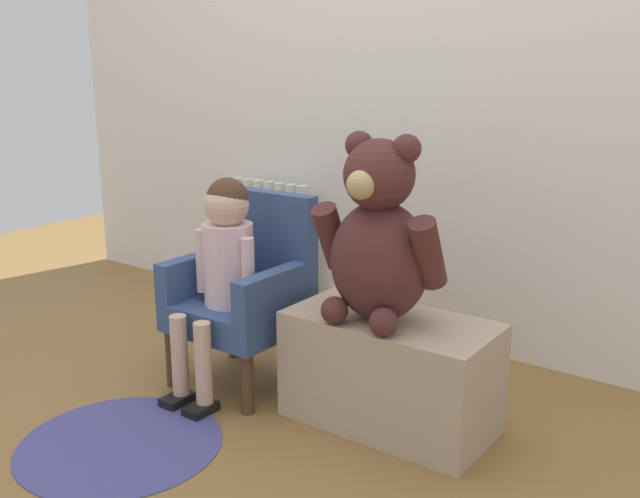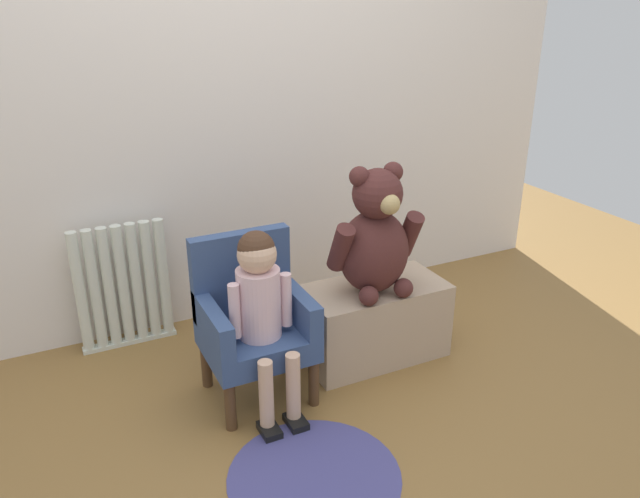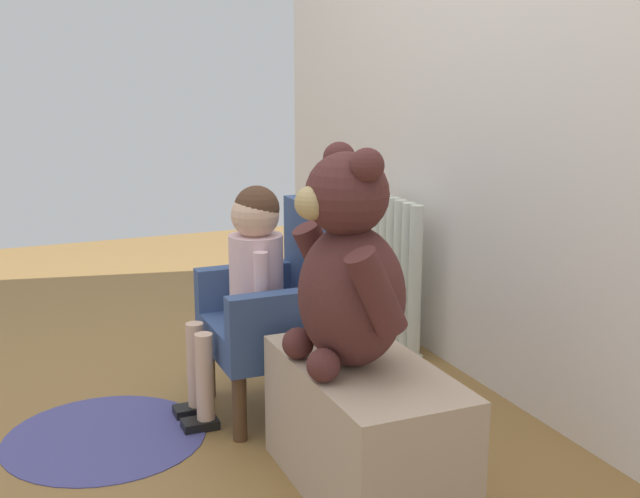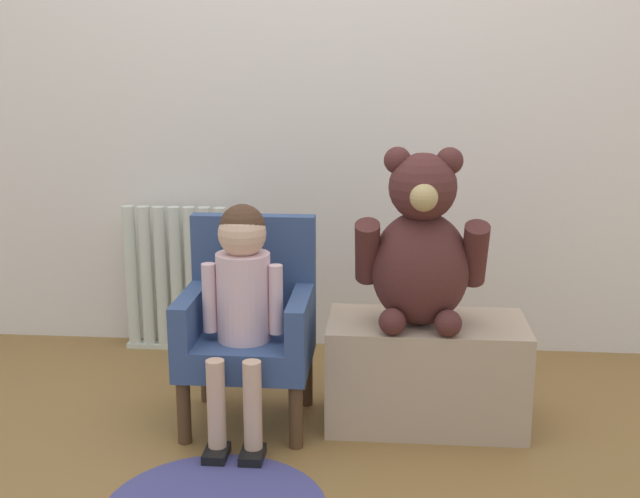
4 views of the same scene
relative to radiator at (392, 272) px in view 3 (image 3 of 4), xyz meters
The scene contains 8 objects.
ground_plane 1.22m from the radiator, 60.44° to the right, with size 6.00×6.00×0.00m, color olive.
back_wall 1.08m from the radiator, 12.13° to the left, with size 3.80×0.05×2.40m, color silver.
radiator is the anchor object (origin of this frame).
child_armchair 0.74m from the radiator, 56.50° to the right, with size 0.41×0.38×0.67m.
child_figure 0.85m from the radiator, 60.64° to the right, with size 0.25×0.35×0.74m.
low_bench 1.16m from the radiator, 31.34° to the right, with size 0.64×0.33×0.35m, color tan.
large_teddy_bear 1.19m from the radiator, 33.59° to the right, with size 0.41×0.29×0.56m.
floor_rug 1.29m from the radiator, 71.16° to the right, with size 0.61×0.61×0.01m, color #454380.
Camera 3 is at (2.14, -0.43, 1.11)m, focal length 45.00 mm.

